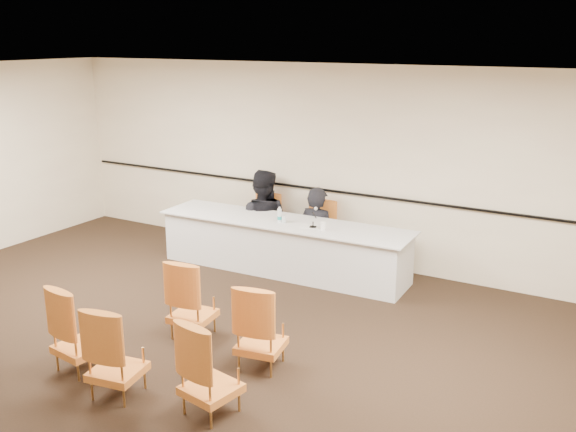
# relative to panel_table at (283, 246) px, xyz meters

# --- Properties ---
(floor) EXTENTS (10.00, 10.00, 0.00)m
(floor) POSITION_rel_panel_table_xyz_m (0.46, -3.13, -0.39)
(floor) COLOR black
(floor) RESTS_ON ground
(ceiling) EXTENTS (10.00, 10.00, 0.00)m
(ceiling) POSITION_rel_panel_table_xyz_m (0.46, -3.13, 2.61)
(ceiling) COLOR white
(ceiling) RESTS_ON ground
(wall_back) EXTENTS (10.00, 0.04, 3.00)m
(wall_back) POSITION_rel_panel_table_xyz_m (0.46, 0.87, 1.11)
(wall_back) COLOR beige
(wall_back) RESTS_ON ground
(wall_rail) EXTENTS (9.80, 0.04, 0.03)m
(wall_rail) POSITION_rel_panel_table_xyz_m (0.46, 0.83, 0.71)
(wall_rail) COLOR black
(wall_rail) RESTS_ON wall_back
(panel_table) EXTENTS (3.89, 1.02, 0.77)m
(panel_table) POSITION_rel_panel_table_xyz_m (0.00, 0.00, 0.00)
(panel_table) COLOR silver
(panel_table) RESTS_ON ground
(panelist_main) EXTENTS (0.64, 0.43, 1.70)m
(panelist_main) POSITION_rel_panel_table_xyz_m (0.26, 0.58, -0.04)
(panelist_main) COLOR black
(panelist_main) RESTS_ON ground
(panelist_main_chair) EXTENTS (0.52, 0.52, 0.95)m
(panelist_main_chair) POSITION_rel_panel_table_xyz_m (0.26, 0.58, 0.09)
(panelist_main_chair) COLOR #CE5F25
(panelist_main_chair) RESTS_ON ground
(panelist_second) EXTENTS (1.04, 0.90, 1.82)m
(panelist_second) POSITION_rel_panel_table_xyz_m (-0.71, 0.55, 0.07)
(panelist_second) COLOR black
(panelist_second) RESTS_ON ground
(panelist_second_chair) EXTENTS (0.52, 0.52, 0.95)m
(panelist_second_chair) POSITION_rel_panel_table_xyz_m (-0.71, 0.55, 0.09)
(panelist_second_chair) COLOR #CE5F25
(panelist_second_chair) RESTS_ON ground
(papers) EXTENTS (0.35, 0.29, 0.00)m
(papers) POSITION_rel_panel_table_xyz_m (0.48, -0.07, 0.39)
(papers) COLOR white
(papers) RESTS_ON panel_table
(microphone) EXTENTS (0.14, 0.21, 0.27)m
(microphone) POSITION_rel_panel_table_xyz_m (0.53, -0.08, 0.52)
(microphone) COLOR black
(microphone) RESTS_ON panel_table
(water_bottle) EXTENTS (0.07, 0.07, 0.23)m
(water_bottle) POSITION_rel_panel_table_xyz_m (-0.02, -0.07, 0.50)
(water_bottle) COLOR teal
(water_bottle) RESTS_ON panel_table
(drinking_glass) EXTENTS (0.08, 0.08, 0.10)m
(drinking_glass) POSITION_rel_panel_table_xyz_m (0.05, -0.07, 0.44)
(drinking_glass) COLOR silver
(drinking_glass) RESTS_ON panel_table
(coffee_cup) EXTENTS (0.08, 0.08, 0.12)m
(coffee_cup) POSITION_rel_panel_table_xyz_m (0.71, -0.12, 0.45)
(coffee_cup) COLOR white
(coffee_cup) RESTS_ON panel_table
(aud_chair_front_mid) EXTENTS (0.55, 0.55, 0.95)m
(aud_chair_front_mid) POSITION_rel_panel_table_xyz_m (0.16, -2.37, 0.09)
(aud_chair_front_mid) COLOR #CE5F25
(aud_chair_front_mid) RESTS_ON ground
(aud_chair_front_right) EXTENTS (0.58, 0.58, 0.95)m
(aud_chair_front_right) POSITION_rel_panel_table_xyz_m (1.24, -2.60, 0.09)
(aud_chair_front_right) COLOR #CE5F25
(aud_chair_front_right) RESTS_ON ground
(aud_chair_back_left) EXTENTS (0.56, 0.56, 0.95)m
(aud_chair_back_left) POSITION_rel_panel_table_xyz_m (-0.36, -3.58, 0.09)
(aud_chair_back_left) COLOR #CE5F25
(aud_chair_back_left) RESTS_ON ground
(aud_chair_back_mid) EXTENTS (0.58, 0.58, 0.95)m
(aud_chair_back_mid) POSITION_rel_panel_table_xyz_m (0.32, -3.75, 0.09)
(aud_chair_back_mid) COLOR #CE5F25
(aud_chair_back_mid) RESTS_ON ground
(aud_chair_back_right) EXTENTS (0.58, 0.58, 0.95)m
(aud_chair_back_right) POSITION_rel_panel_table_xyz_m (1.30, -3.56, 0.09)
(aud_chair_back_right) COLOR #CE5F25
(aud_chair_back_right) RESTS_ON ground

